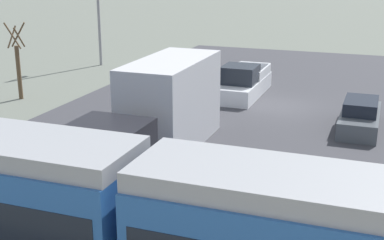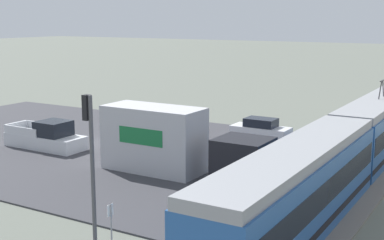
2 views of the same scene
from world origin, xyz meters
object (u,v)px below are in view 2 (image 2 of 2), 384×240
object	(u,v)px
sedan_car_1	(261,130)
traffic_light_pole	(91,152)
sedan_car_0	(156,128)
light_rail_tram	(347,151)
box_truck	(174,144)
no_parking_sign	(111,226)
pickup_truck	(47,137)

from	to	relation	value
sedan_car_1	traffic_light_pole	bearing A→B (deg)	-174.32
sedan_car_0	sedan_car_1	world-z (taller)	sedan_car_1
light_rail_tram	box_truck	xyz separation A→B (m)	(3.31, -8.73, -0.02)
light_rail_tram	traffic_light_pole	size ratio (longest dim) A/B	5.18
box_truck	traffic_light_pole	world-z (taller)	traffic_light_pole
box_truck	light_rail_tram	bearing A→B (deg)	110.78
traffic_light_pole	no_parking_sign	world-z (taller)	traffic_light_pole
no_parking_sign	traffic_light_pole	bearing A→B (deg)	-110.39
box_truck	sedan_car_0	world-z (taller)	box_truck
pickup_truck	no_parking_sign	distance (m)	18.06
box_truck	sedan_car_1	size ratio (longest dim) A/B	2.31
box_truck	no_parking_sign	xyz separation A→B (m)	(10.17, 3.83, -0.48)
box_truck	pickup_truck	bearing A→B (deg)	-93.66
sedan_car_0	no_parking_sign	xyz separation A→B (m)	(17.65, 10.24, 0.64)
sedan_car_0	no_parking_sign	distance (m)	20.41
pickup_truck	no_parking_sign	size ratio (longest dim) A/B	2.74
no_parking_sign	pickup_truck	bearing A→B (deg)	-126.93
light_rail_tram	no_parking_sign	xyz separation A→B (m)	(13.49, -4.90, -0.50)
box_truck	pickup_truck	xyz separation A→B (m)	(-0.68, -10.60, -0.99)
sedan_car_1	box_truck	bearing A→B (deg)	177.29
sedan_car_1	no_parking_sign	size ratio (longest dim) A/B	2.02
pickup_truck	sedan_car_0	distance (m)	7.99
light_rail_tram	pickup_truck	distance (m)	19.54
sedan_car_0	no_parking_sign	bearing A→B (deg)	-149.87
box_truck	sedan_car_1	xyz separation A→B (m)	(-10.87, 0.51, -1.11)
light_rail_tram	no_parking_sign	world-z (taller)	light_rail_tram
pickup_truck	traffic_light_pole	bearing A→B (deg)	51.75
box_truck	sedan_car_1	distance (m)	10.94
pickup_truck	traffic_light_pole	world-z (taller)	traffic_light_pole
sedan_car_0	light_rail_tram	bearing A→B (deg)	-105.36
light_rail_tram	sedan_car_1	distance (m)	11.22
box_truck	sedan_car_1	world-z (taller)	box_truck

